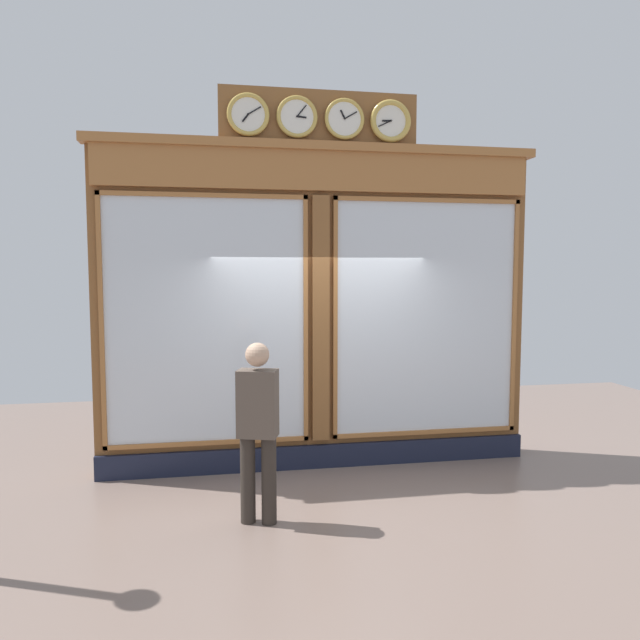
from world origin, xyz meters
The scene contains 3 objects.
ground_plane centered at (0.00, 2.80, 0.00)m, with size 14.00×14.00×0.00m, color #7A665B.
shop_facade centered at (0.00, -0.13, 1.94)m, with size 5.23×0.42×4.40m.
pedestrian centered at (0.83, 1.42, 0.93)m, with size 0.41×0.31×1.69m.
Camera 1 is at (1.17, 6.68, 2.33)m, focal length 32.64 mm.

